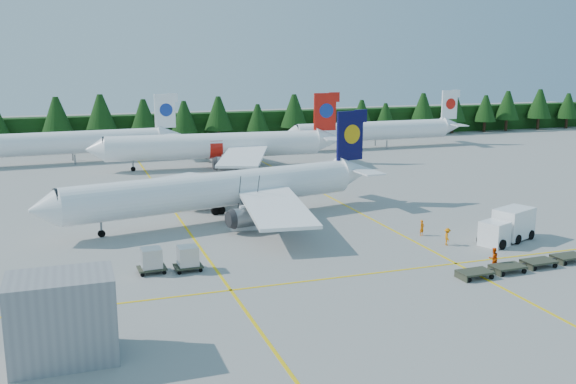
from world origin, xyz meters
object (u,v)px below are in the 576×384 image
object	(u,v)px
airliner_navy	(210,191)
service_truck	(507,226)
airstairs	(251,218)
airliner_red	(211,146)

from	to	relation	value
airliner_navy	service_truck	distance (m)	30.48
airstairs	service_truck	distance (m)	25.59
airliner_navy	airliner_red	distance (m)	34.78
airliner_red	airstairs	distance (m)	37.63
airliner_navy	airliner_red	world-z (taller)	airliner_red
airliner_navy	airstairs	distance (m)	5.52
airliner_red	service_truck	xyz separation A→B (m)	(17.98, -50.71, -1.97)
airliner_navy	service_truck	size ratio (longest dim) A/B	5.57
airliner_red	service_truck	bearing A→B (deg)	-66.26
airstairs	service_truck	xyz separation A→B (m)	(21.81, -13.37, 0.64)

